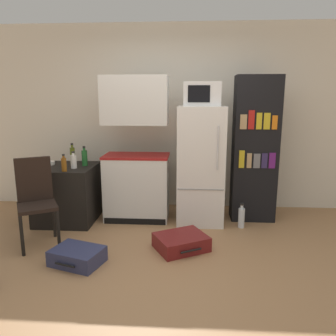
# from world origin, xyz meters

# --- Properties ---
(ground_plane) EXTENTS (24.00, 24.00, 0.00)m
(ground_plane) POSITION_xyz_m (0.00, 0.00, 0.00)
(ground_plane) COLOR #A3754C
(wall_back) EXTENTS (6.40, 0.10, 2.67)m
(wall_back) POSITION_xyz_m (0.20, 2.00, 1.34)
(wall_back) COLOR silver
(wall_back) RESTS_ON ground_plane
(side_table) EXTENTS (0.75, 0.76, 0.75)m
(side_table) POSITION_xyz_m (-1.41, 1.22, 0.37)
(side_table) COLOR black
(side_table) RESTS_ON ground_plane
(kitchen_hutch) EXTENTS (0.86, 0.50, 1.91)m
(kitchen_hutch) POSITION_xyz_m (-0.49, 1.35, 0.87)
(kitchen_hutch) COLOR silver
(kitchen_hutch) RESTS_ON ground_plane
(refrigerator) EXTENTS (0.60, 0.61, 1.53)m
(refrigerator) POSITION_xyz_m (0.36, 1.31, 0.76)
(refrigerator) COLOR white
(refrigerator) RESTS_ON ground_plane
(microwave) EXTENTS (0.46, 0.35, 0.30)m
(microwave) POSITION_xyz_m (0.36, 1.30, 1.68)
(microwave) COLOR silver
(microwave) RESTS_ON refrigerator
(bookshelf) EXTENTS (0.57, 0.34, 1.91)m
(bookshelf) POSITION_xyz_m (1.08, 1.44, 0.96)
(bookshelf) COLOR black
(bookshelf) RESTS_ON ground_plane
(bottle_olive_oil) EXTENTS (0.06, 0.06, 0.29)m
(bottle_olive_oil) POSITION_xyz_m (-1.37, 1.36, 0.87)
(bottle_olive_oil) COLOR #566619
(bottle_olive_oil) RESTS_ON side_table
(bottle_green_tall) EXTENTS (0.07, 0.07, 0.26)m
(bottle_green_tall) POSITION_xyz_m (-1.17, 1.28, 0.85)
(bottle_green_tall) COLOR #1E6028
(bottle_green_tall) RESTS_ON side_table
(bottle_milk_white) EXTENTS (0.08, 0.08, 0.22)m
(bottle_milk_white) POSITION_xyz_m (-1.26, 1.11, 0.84)
(bottle_milk_white) COLOR white
(bottle_milk_white) RESTS_ON side_table
(bottle_amber_beer) EXTENTS (0.06, 0.06, 0.21)m
(bottle_amber_beer) POSITION_xyz_m (-1.32, 0.92, 0.83)
(bottle_amber_beer) COLOR brown
(bottle_amber_beer) RESTS_ON side_table
(bowl) EXTENTS (0.16, 0.16, 0.05)m
(bowl) POSITION_xyz_m (-1.68, 1.31, 0.77)
(bowl) COLOR silver
(bowl) RESTS_ON side_table
(chair) EXTENTS (0.55, 0.55, 0.98)m
(chair) POSITION_xyz_m (-1.49, 0.49, 0.57)
(chair) COLOR black
(chair) RESTS_ON ground_plane
(suitcase_large_flat) EXTENTS (0.57, 0.48, 0.16)m
(suitcase_large_flat) POSITION_xyz_m (-0.89, 0.04, 0.08)
(suitcase_large_flat) COLOR navy
(suitcase_large_flat) RESTS_ON ground_plane
(suitcase_small_flat) EXTENTS (0.67, 0.62, 0.16)m
(suitcase_small_flat) POSITION_xyz_m (0.14, 0.43, 0.08)
(suitcase_small_flat) COLOR maroon
(suitcase_small_flat) RESTS_ON ground_plane
(water_bottle_front) EXTENTS (0.08, 0.08, 0.32)m
(water_bottle_front) POSITION_xyz_m (0.89, 1.10, 0.14)
(water_bottle_front) COLOR silver
(water_bottle_front) RESTS_ON ground_plane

